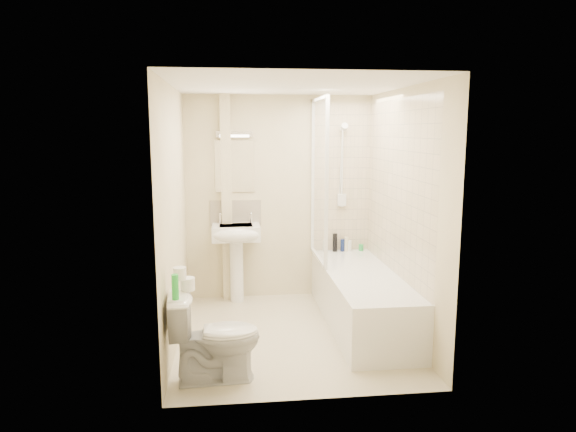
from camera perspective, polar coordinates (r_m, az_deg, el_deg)
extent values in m
plane|color=beige|center=(5.21, 0.41, -13.02)|extent=(2.50, 2.50, 0.00)
cube|color=beige|center=(6.10, -0.99, 2.03)|extent=(2.20, 0.02, 2.40)
cube|color=beige|center=(4.87, -12.54, -0.11)|extent=(0.02, 2.50, 2.40)
cube|color=beige|center=(5.12, 12.73, 0.35)|extent=(0.02, 2.50, 2.40)
cube|color=white|center=(4.83, 0.44, 14.33)|extent=(2.20, 2.50, 0.02)
cube|color=beige|center=(6.18, 5.97, 4.17)|extent=(0.70, 0.01, 1.75)
cube|color=beige|center=(5.28, 11.99, 3.11)|extent=(0.01, 2.10, 1.75)
cube|color=beige|center=(6.02, -6.82, 1.85)|extent=(0.12, 0.12, 2.40)
cube|color=beige|center=(6.09, -5.85, 0.35)|extent=(0.60, 0.02, 0.30)
cube|color=white|center=(6.03, -5.94, 5.51)|extent=(0.46, 0.01, 0.60)
cube|color=silver|center=(5.99, -5.99, 9.03)|extent=(0.42, 0.07, 0.07)
cube|color=white|center=(5.43, 8.14, -9.06)|extent=(0.70, 2.10, 0.55)
cube|color=white|center=(5.36, 8.19, -6.83)|extent=(0.56, 1.96, 0.05)
cube|color=white|center=(5.69, 3.47, 4.00)|extent=(0.01, 0.90, 1.80)
cube|color=white|center=(6.11, 2.77, 4.38)|extent=(0.04, 0.04, 1.80)
cube|color=white|center=(5.25, 4.32, 3.52)|extent=(0.04, 0.04, 1.80)
cube|color=white|center=(5.67, 3.56, 12.88)|extent=(0.04, 0.90, 0.04)
cube|color=white|center=(5.84, 3.38, -4.64)|extent=(0.04, 0.90, 0.03)
cylinder|color=white|center=(6.15, 6.04, 5.31)|extent=(0.02, 0.02, 0.90)
cylinder|color=white|center=(6.20, 5.96, 1.16)|extent=(0.05, 0.05, 0.02)
cylinder|color=white|center=(6.13, 6.11, 9.50)|extent=(0.05, 0.05, 0.02)
cylinder|color=white|center=(6.07, 6.25, 9.79)|extent=(0.08, 0.11, 0.11)
cube|color=white|center=(6.18, 5.99, 1.79)|extent=(0.10, 0.05, 0.14)
cylinder|color=white|center=(6.12, 5.91, 5.76)|extent=(0.01, 0.13, 0.84)
cylinder|color=white|center=(6.08, -5.72, -6.09)|extent=(0.16, 0.16, 0.73)
cube|color=white|center=(5.94, -5.79, -1.79)|extent=(0.54, 0.42, 0.17)
ellipsoid|color=white|center=(5.77, -5.77, -2.12)|extent=(0.54, 0.23, 0.17)
cube|color=silver|center=(5.93, -5.80, -1.20)|extent=(0.38, 0.27, 0.04)
cylinder|color=white|center=(6.02, -7.52, -0.36)|extent=(0.03, 0.03, 0.10)
cylinder|color=white|center=(6.03, -4.14, -0.29)|extent=(0.03, 0.03, 0.10)
sphere|color=white|center=(6.01, -7.53, 0.18)|extent=(0.04, 0.04, 0.04)
sphere|color=white|center=(6.02, -4.15, 0.25)|extent=(0.04, 0.04, 0.04)
cylinder|color=silver|center=(6.19, 4.13, -3.34)|extent=(0.05, 0.05, 0.14)
cylinder|color=black|center=(6.21, 5.24, -2.95)|extent=(0.05, 0.05, 0.22)
cylinder|color=navy|center=(6.24, 6.08, -3.24)|extent=(0.05, 0.05, 0.15)
cylinder|color=beige|center=(6.24, 6.49, -3.12)|extent=(0.05, 0.05, 0.17)
cylinder|color=white|center=(6.26, 6.81, -3.30)|extent=(0.06, 0.06, 0.13)
cylinder|color=green|center=(6.30, 8.12, -3.49)|extent=(0.06, 0.06, 0.08)
imported|color=white|center=(4.25, -8.10, -13.14)|extent=(0.48, 0.75, 0.73)
cylinder|color=white|center=(4.22, -11.09, -7.42)|extent=(0.11, 0.11, 0.10)
cylinder|color=white|center=(4.16, -11.95, -6.27)|extent=(0.10, 0.10, 0.10)
cylinder|color=green|center=(4.00, -12.42, -7.72)|extent=(0.05, 0.05, 0.20)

